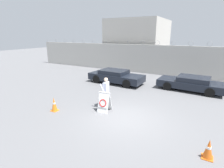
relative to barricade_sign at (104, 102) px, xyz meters
The scene contains 9 objects.
ground_plane 1.60m from the barricade_sign, 10.02° to the right, with size 90.00×90.00×0.00m, color slate.
perimeter_wall 11.03m from the barricade_sign, 82.25° to the left, with size 36.00×0.30×3.54m.
building_block 16.28m from the barricade_sign, 104.17° to the left, with size 6.78×7.96×6.03m.
barricade_sign is the anchor object (origin of this frame).
security_guard 0.79m from the barricade_sign, 111.87° to the left, with size 0.38×0.66×1.78m.
traffic_cone_near 2.81m from the barricade_sign, 152.39° to the right, with size 0.36×0.36×0.79m.
traffic_cone_mid 5.39m from the barricade_sign, 16.83° to the right, with size 0.37×0.37×0.72m.
parked_car_front_coupe 5.99m from the barricade_sign, 111.57° to the left, with size 4.85×2.14×1.16m.
parked_car_rear_sedan 7.50m from the barricade_sign, 59.69° to the left, with size 4.76×2.22×1.09m.
Camera 1 is at (3.25, -7.42, 4.16)m, focal length 28.00 mm.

